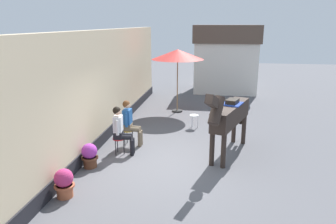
{
  "coord_description": "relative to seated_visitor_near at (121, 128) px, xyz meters",
  "views": [
    {
      "loc": [
        1.0,
        -7.85,
        3.59
      ],
      "look_at": [
        -0.4,
        1.2,
        1.05
      ],
      "focal_mm": 34.38,
      "sensor_mm": 36.0,
      "label": 1
    }
  ],
  "objects": [
    {
      "name": "saddled_horse_center",
      "position": [
        2.96,
        0.4,
        0.38
      ],
      "size": [
        1.24,
        2.88,
        2.06
      ],
      "color": "#2D231E",
      "rests_on": "ground_plane"
    },
    {
      "name": "distant_cottage",
      "position": [
        3.0,
        9.39,
        1.02
      ],
      "size": [
        3.4,
        2.6,
        3.5
      ],
      "color": "silver",
      "rests_on": "ground_plane"
    },
    {
      "name": "seated_visitor_far",
      "position": [
        0.06,
        0.73,
        0.0
      ],
      "size": [
        0.61,
        0.49,
        1.39
      ],
      "color": "gold",
      "rests_on": "ground_plane"
    },
    {
      "name": "cafe_parasol",
      "position": [
        0.99,
        4.76,
        1.59
      ],
      "size": [
        2.1,
        2.1,
        2.58
      ],
      "color": "black",
      "rests_on": "ground_plane"
    },
    {
      "name": "pub_facade_wall",
      "position": [
        -0.95,
        1.18,
        0.76
      ],
      "size": [
        0.34,
        14.0,
        3.4
      ],
      "color": "#CCB793",
      "rests_on": "ground_plane"
    },
    {
      "name": "ground_plane",
      "position": [
        1.6,
        2.68,
        -0.78
      ],
      "size": [
        40.0,
        40.0,
        0.0
      ],
      "primitive_type": "plane",
      "color": "#56565B"
    },
    {
      "name": "flower_planter_near",
      "position": [
        -0.51,
        -2.44,
        -0.44
      ],
      "size": [
        0.43,
        0.43,
        0.64
      ],
      "color": "#A85638",
      "rests_on": "ground_plane"
    },
    {
      "name": "spare_stool_white",
      "position": [
        1.85,
        2.73,
        -0.38
      ],
      "size": [
        0.32,
        0.32,
        0.46
      ],
      "color": "white",
      "rests_on": "ground_plane"
    },
    {
      "name": "flower_planter_middle",
      "position": [
        -0.55,
        -0.95,
        -0.44
      ],
      "size": [
        0.43,
        0.43,
        0.64
      ],
      "color": "brown",
      "rests_on": "ground_plane"
    },
    {
      "name": "seated_visitor_near",
      "position": [
        0.0,
        0.0,
        0.0
      ],
      "size": [
        0.61,
        0.49,
        1.39
      ],
      "color": "red",
      "rests_on": "ground_plane"
    }
  ]
}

